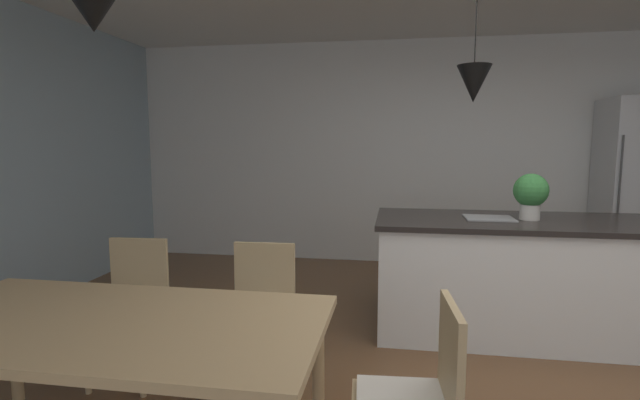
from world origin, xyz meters
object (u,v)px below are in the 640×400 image
(chair_far_left, at_px, (131,305))
(kitchen_island, at_px, (526,276))
(refrigerator, at_px, (639,190))
(potted_plant_on_island, at_px, (531,193))
(dining_table, at_px, (110,334))
(chair_far_right, at_px, (260,312))

(chair_far_left, bearing_deg, kitchen_island, 23.09)
(refrigerator, height_order, potted_plant_on_island, refrigerator)
(dining_table, xyz_separation_m, kitchen_island, (2.21, 1.96, -0.20))
(chair_far_right, relative_size, kitchen_island, 0.38)
(dining_table, xyz_separation_m, chair_far_left, (-0.42, 0.83, -0.19))
(chair_far_left, xyz_separation_m, kitchen_island, (2.63, 1.12, -0.01))
(kitchen_island, height_order, refrigerator, refrigerator)
(chair_far_right, bearing_deg, chair_far_left, -179.99)
(chair_far_left, bearing_deg, chair_far_right, 0.01)
(kitchen_island, bearing_deg, chair_far_right, -148.02)
(dining_table, bearing_deg, chair_far_left, 116.70)
(dining_table, relative_size, chair_far_right, 2.13)
(dining_table, bearing_deg, chair_far_right, 63.54)
(potted_plant_on_island, bearing_deg, chair_far_left, -156.90)
(chair_far_right, distance_m, kitchen_island, 2.12)
(refrigerator, bearing_deg, chair_far_left, -145.73)
(kitchen_island, xyz_separation_m, refrigerator, (1.55, 1.73, 0.51))
(dining_table, height_order, kitchen_island, kitchen_island)
(dining_table, relative_size, kitchen_island, 0.81)
(kitchen_island, xyz_separation_m, potted_plant_on_island, (-0.00, 0.00, 0.64))
(dining_table, xyz_separation_m, chair_far_right, (0.42, 0.83, -0.19))
(dining_table, distance_m, potted_plant_on_island, 2.98)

